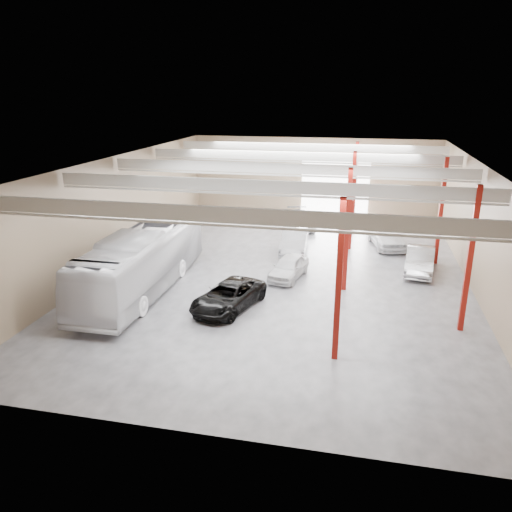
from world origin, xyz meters
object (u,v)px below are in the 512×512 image
at_px(car_row_b, 294,241).
at_px(car_right_near, 420,260).
at_px(car_right_far, 387,235).
at_px(coach_bus, 143,261).
at_px(car_row_c, 301,220).
at_px(black_sedan, 228,296).
at_px(car_row_a, 289,267).

distance_m(car_row_b, car_right_near, 8.70).
bearing_deg(car_right_far, coach_bus, -152.59).
bearing_deg(car_right_far, car_row_c, 137.05).
bearing_deg(black_sedan, car_right_near, 53.70).
distance_m(car_row_b, car_row_c, 6.67).
bearing_deg(car_right_far, car_row_a, -139.89).
xyz_separation_m(coach_bus, car_row_b, (7.39, 9.01, -0.95)).
relative_size(car_row_a, car_right_far, 0.81).
distance_m(car_row_b, car_right_far, 6.97).
height_order(car_row_b, car_right_near, car_row_b).
distance_m(coach_bus, black_sedan, 5.72).
distance_m(car_row_c, car_right_far, 7.92).
relative_size(coach_bus, car_row_c, 2.68).
relative_size(car_row_c, car_right_far, 0.96).
height_order(car_row_b, car_right_far, car_right_far).
height_order(car_right_near, car_right_far, car_right_far).
bearing_deg(car_row_c, car_right_near, -63.30).
bearing_deg(car_row_a, car_right_far, 64.11).
relative_size(car_row_a, car_row_c, 0.85).
height_order(black_sedan, car_row_c, black_sedan).
relative_size(coach_bus, car_right_near, 2.67).
xyz_separation_m(car_row_a, car_row_c, (-0.81, 11.95, 0.01)).
bearing_deg(car_row_a, car_row_c, 105.13).
bearing_deg(car_row_a, car_right_near, 30.52).
xyz_separation_m(black_sedan, car_right_far, (8.42, 13.17, 0.16)).
xyz_separation_m(car_right_near, car_right_far, (-1.88, 5.20, 0.06)).
relative_size(coach_bus, black_sedan, 2.55).
xyz_separation_m(coach_bus, car_right_near, (15.72, 6.47, -0.98)).
bearing_deg(car_right_near, car_row_b, 170.66).
bearing_deg(car_row_a, coach_bus, -143.34).
relative_size(black_sedan, car_right_far, 1.00).
height_order(black_sedan, car_row_b, car_row_b).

